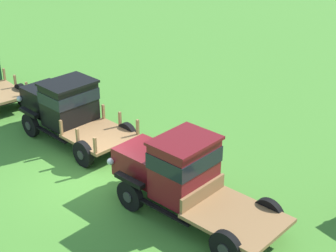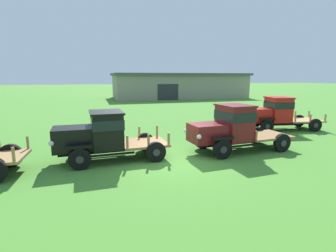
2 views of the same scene
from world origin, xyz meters
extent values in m
plane|color=#47842D|center=(0.00, 0.00, 0.00)|extent=(240.00, 240.00, 0.00)
cylinder|color=black|center=(-6.29, 1.02, 0.45)|extent=(0.92, 0.25, 0.91)
cylinder|color=#2D2D2D|center=(-6.28, 1.14, 0.45)|extent=(0.32, 0.05, 0.32)
cube|color=black|center=(-8.21, 1.10, 0.52)|extent=(1.66, 0.22, 0.05)
cube|color=#9E7547|center=(-7.62, 1.05, 0.95)|extent=(0.08, 0.08, 0.50)
cube|color=#9E7547|center=(-6.62, 1.00, 0.95)|extent=(0.08, 0.08, 0.50)
cube|color=#9E7547|center=(-5.63, 0.95, 0.95)|extent=(0.08, 0.08, 0.50)
cylinder|color=black|center=(-3.70, -0.06, 0.42)|extent=(0.85, 0.22, 0.84)
cylinder|color=#2D2D2D|center=(-3.69, -0.17, 0.42)|extent=(0.30, 0.04, 0.29)
cylinder|color=black|center=(-3.78, 1.77, 0.42)|extent=(0.85, 0.22, 0.84)
cylinder|color=#2D2D2D|center=(-3.79, 1.87, 0.42)|extent=(0.30, 0.04, 0.29)
cylinder|color=black|center=(-0.74, 0.07, 0.42)|extent=(0.85, 0.22, 0.84)
cylinder|color=#2D2D2D|center=(-0.73, -0.04, 0.42)|extent=(0.30, 0.04, 0.29)
cylinder|color=black|center=(-0.82, 1.90, 0.42)|extent=(0.85, 0.22, 0.84)
cylinder|color=#2D2D2D|center=(-0.82, 2.01, 0.42)|extent=(0.30, 0.04, 0.29)
cube|color=black|center=(-2.41, 0.91, 0.50)|extent=(4.29, 1.20, 0.12)
cube|color=black|center=(-3.97, 0.84, 1.02)|extent=(1.56, 1.35, 0.92)
cube|color=silver|center=(-4.69, 0.81, 0.98)|extent=(0.11, 1.01, 0.69)
sphere|color=silver|center=(-4.67, 0.12, 1.05)|extent=(0.20, 0.20, 0.20)
sphere|color=silver|center=(-4.73, 1.49, 1.05)|extent=(0.20, 0.20, 0.20)
cube|color=black|center=(-3.70, -0.06, 0.89)|extent=(0.98, 0.24, 0.12)
cube|color=black|center=(-3.78, 1.77, 0.89)|extent=(0.98, 0.24, 0.12)
cube|color=black|center=(-2.62, 0.90, 1.27)|extent=(1.26, 1.66, 1.42)
cube|color=black|center=(-2.62, 0.90, 1.59)|extent=(1.31, 1.70, 0.40)
cube|color=black|center=(-2.62, 0.90, 2.03)|extent=(1.39, 1.74, 0.08)
cube|color=black|center=(-2.46, 0.01, 0.48)|extent=(1.67, 0.22, 0.05)
cube|color=black|center=(-2.54, 1.80, 0.48)|extent=(1.67, 0.22, 0.05)
cube|color=olive|center=(-1.06, 0.97, 0.61)|extent=(2.00, 1.91, 0.10)
cube|color=olive|center=(-1.89, 0.07, 0.92)|extent=(0.08, 0.08, 0.51)
cube|color=olive|center=(-1.97, 1.80, 0.92)|extent=(0.08, 0.08, 0.51)
cube|color=olive|center=(-1.03, 0.11, 0.92)|extent=(0.08, 0.08, 0.51)
cube|color=olive|center=(-1.10, 1.84, 0.92)|extent=(0.08, 0.08, 0.51)
cube|color=olive|center=(-0.16, 0.14, 0.92)|extent=(0.08, 0.08, 0.51)
cube|color=olive|center=(-0.24, 1.88, 0.92)|extent=(0.08, 0.08, 0.51)
cylinder|color=black|center=(2.07, -0.35, 0.43)|extent=(0.88, 0.25, 0.87)
cylinder|color=#2D2D2D|center=(2.07, -0.46, 0.43)|extent=(0.30, 0.05, 0.30)
cylinder|color=black|center=(1.93, 1.43, 0.43)|extent=(0.88, 0.25, 0.87)
cylinder|color=#2D2D2D|center=(1.93, 1.54, 0.43)|extent=(0.30, 0.05, 0.30)
cylinder|color=black|center=(5.26, -0.11, 0.43)|extent=(0.88, 0.25, 0.87)
cylinder|color=#2D2D2D|center=(5.27, -0.22, 0.43)|extent=(0.30, 0.05, 0.30)
cylinder|color=black|center=(5.13, 1.67, 0.43)|extent=(0.88, 0.25, 0.87)
cylinder|color=#2D2D2D|center=(5.12, 1.78, 0.43)|extent=(0.30, 0.05, 0.30)
cube|color=black|center=(3.48, 0.65, 0.52)|extent=(4.67, 1.32, 0.12)
cube|color=maroon|center=(1.76, 0.53, 0.99)|extent=(1.66, 1.36, 0.82)
cube|color=silver|center=(1.01, 0.47, 0.95)|extent=(0.13, 0.99, 0.62)
sphere|color=silver|center=(1.05, -0.20, 1.01)|extent=(0.20, 0.20, 0.20)
sphere|color=silver|center=(0.95, 1.14, 1.01)|extent=(0.20, 0.20, 0.20)
cube|color=black|center=(2.07, -0.35, 0.92)|extent=(1.01, 0.27, 0.12)
cube|color=black|center=(1.93, 1.43, 0.92)|extent=(1.01, 0.27, 0.12)
cube|color=maroon|center=(3.14, 0.63, 1.35)|extent=(1.30, 1.66, 1.55)
cube|color=black|center=(3.14, 0.63, 1.70)|extent=(1.35, 1.70, 0.43)
cube|color=maroon|center=(3.14, 0.63, 2.16)|extent=(1.42, 1.74, 0.08)
cube|color=black|center=(3.32, -0.24, 0.50)|extent=(1.66, 0.26, 0.05)
cube|color=black|center=(3.19, 1.51, 0.50)|extent=(1.66, 0.26, 0.05)
cube|color=olive|center=(4.85, 0.75, 0.63)|extent=(2.39, 1.99, 0.10)
cube|color=olive|center=(3.77, 0.67, 0.86)|extent=(0.20, 1.70, 0.44)
camera|label=1|loc=(11.22, -7.56, 8.16)|focal=55.00mm
camera|label=2|loc=(-3.10, -10.02, 3.45)|focal=28.00mm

